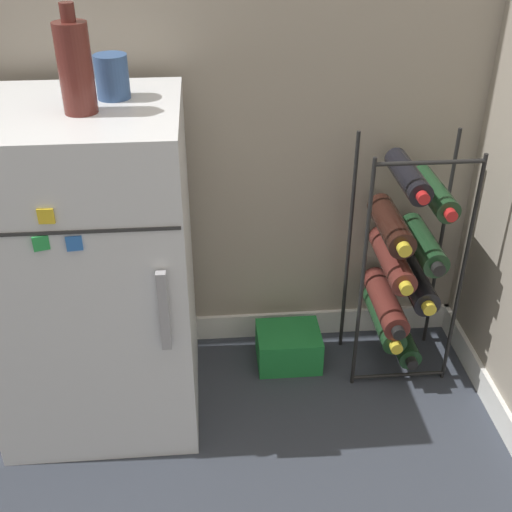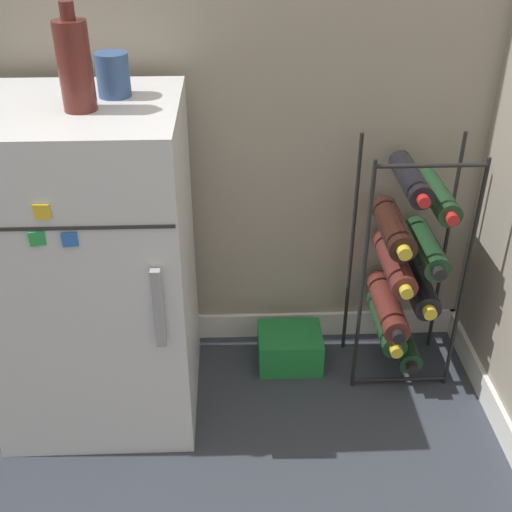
{
  "view_description": "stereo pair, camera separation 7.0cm",
  "coord_description": "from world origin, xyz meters",
  "views": [
    {
      "loc": [
        -0.04,
        -1.24,
        1.44
      ],
      "look_at": [
        0.09,
        0.34,
        0.47
      ],
      "focal_mm": 45.0,
      "sensor_mm": 36.0,
      "label": 1
    },
    {
      "loc": [
        0.03,
        -1.24,
        1.44
      ],
      "look_at": [
        0.09,
        0.34,
        0.47
      ],
      "focal_mm": 45.0,
      "sensor_mm": 36.0,
      "label": 2
    }
  ],
  "objects": [
    {
      "name": "wine_rack",
      "position": [
        0.55,
        0.39,
        0.38
      ],
      "size": [
        0.31,
        0.32,
        0.78
      ],
      "color": "black",
      "rests_on": "ground_plane"
    },
    {
      "name": "soda_box",
      "position": [
        0.21,
        0.42,
        0.06
      ],
      "size": [
        0.21,
        0.17,
        0.12
      ],
      "color": "#1E7F38",
      "rests_on": "ground_plane"
    },
    {
      "name": "fridge_top_cup",
      "position": [
        -0.26,
        0.35,
        1.0
      ],
      "size": [
        0.08,
        0.08,
        0.11
      ],
      "color": "#335184",
      "rests_on": "mini_fridge"
    },
    {
      "name": "fridge_top_bottle",
      "position": [
        -0.32,
        0.25,
        1.05
      ],
      "size": [
        0.08,
        0.08,
        0.24
      ],
      "color": "#56231E",
      "rests_on": "mini_fridge"
    },
    {
      "name": "mini_fridge",
      "position": [
        -0.37,
        0.28,
        0.47
      ],
      "size": [
        0.54,
        0.51,
        0.94
      ],
      "color": "silver",
      "rests_on": "ground_plane"
    },
    {
      "name": "ground_plane",
      "position": [
        0.0,
        0.0,
        0.0
      ],
      "size": [
        14.0,
        14.0,
        0.0
      ],
      "primitive_type": "plane",
      "color": "#333842"
    }
  ]
}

